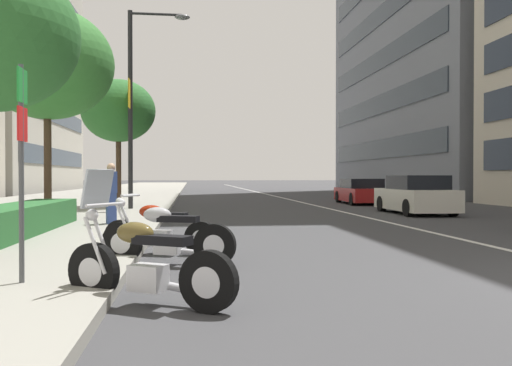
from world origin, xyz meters
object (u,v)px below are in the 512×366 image
at_px(street_tree_near_plaza_corner, 118,111).
at_px(motorcycle_under_tarp, 145,265).
at_px(car_approaching_light, 416,196).
at_px(car_lead_in_lane, 361,192).
at_px(street_tree_mid_sidewalk, 47,64).
at_px(pedestrian_on_plaza, 111,193).
at_px(street_lamp_with_banners, 139,89).
at_px(motorcycle_nearest_camera, 166,238).
at_px(parking_sign_by_curb, 22,146).
at_px(motorcycle_second_in_row, 159,231).

bearing_deg(street_tree_near_plaza_corner, motorcycle_under_tarp, -171.49).
bearing_deg(car_approaching_light, car_lead_in_lane, -1.23).
xyz_separation_m(street_tree_mid_sidewalk, pedestrian_on_plaza, (-2.01, -2.14, -3.80)).
relative_size(street_lamp_with_banners, pedestrian_on_plaza, 4.81).
bearing_deg(motorcycle_nearest_camera, car_lead_in_lane, -98.48).
height_order(car_approaching_light, parking_sign_by_curb, parking_sign_by_curb).
bearing_deg(street_tree_mid_sidewalk, motorcycle_under_tarp, -160.45).
height_order(car_approaching_light, pedestrian_on_plaza, pedestrian_on_plaza).
bearing_deg(street_tree_near_plaza_corner, parking_sign_by_curb, -176.28).
relative_size(street_tree_near_plaza_corner, pedestrian_on_plaza, 3.32).
relative_size(motorcycle_under_tarp, street_tree_near_plaza_corner, 0.36).
bearing_deg(street_tree_mid_sidewalk, street_tree_near_plaza_corner, -10.75).
height_order(motorcycle_second_in_row, car_lead_in_lane, car_lead_in_lane).
relative_size(motorcycle_under_tarp, motorcycle_second_in_row, 0.91).
height_order(motorcycle_under_tarp, motorcycle_nearest_camera, motorcycle_under_tarp).
bearing_deg(motorcycle_under_tarp, parking_sign_by_curb, 5.94).
bearing_deg(motorcycle_under_tarp, pedestrian_on_plaza, -48.88).
relative_size(car_lead_in_lane, street_tree_mid_sidewalk, 0.74).
distance_m(motorcycle_nearest_camera, car_lead_in_lane, 19.98).
relative_size(car_approaching_light, parking_sign_by_curb, 1.64).
distance_m(parking_sign_by_curb, street_lamp_with_banners, 14.88).
xyz_separation_m(motorcycle_second_in_row, street_tree_near_plaza_corner, (13.08, 2.45, 3.75)).
xyz_separation_m(motorcycle_second_in_row, street_lamp_with_banners, (11.38, 1.42, 4.41)).
height_order(car_approaching_light, street_lamp_with_banners, street_lamp_with_banners).
bearing_deg(motorcycle_nearest_camera, car_approaching_light, -111.36).
distance_m(car_approaching_light, parking_sign_by_curb, 16.20).
bearing_deg(street_tree_near_plaza_corner, car_lead_in_lane, -73.47).
bearing_deg(motorcycle_second_in_row, pedestrian_on_plaza, -52.85).
bearing_deg(car_lead_in_lane, parking_sign_by_curb, 154.41).
xyz_separation_m(car_approaching_light, parking_sign_by_curb, (-12.42, 10.35, 1.07)).
bearing_deg(pedestrian_on_plaza, motorcycle_second_in_row, 92.14).
height_order(motorcycle_nearest_camera, car_lead_in_lane, car_lead_in_lane).
relative_size(car_lead_in_lane, pedestrian_on_plaza, 2.88).
distance_m(parking_sign_by_curb, street_tree_near_plaza_corner, 16.47).
bearing_deg(car_approaching_light, street_lamp_with_banners, 79.58).
xyz_separation_m(car_lead_in_lane, pedestrian_on_plaza, (-11.87, 10.80, 0.34)).
bearing_deg(motorcycle_under_tarp, car_approaching_light, -93.67).
bearing_deg(parking_sign_by_curb, motorcycle_second_in_row, -23.68).
height_order(street_tree_mid_sidewalk, street_tree_near_plaza_corner, street_tree_mid_sidewalk).
xyz_separation_m(car_approaching_light, street_lamp_with_banners, (2.14, 10.37, 4.14)).
xyz_separation_m(car_approaching_light, street_tree_mid_sidewalk, (-2.54, 12.62, 4.07)).
height_order(street_tree_mid_sidewalk, pedestrian_on_plaza, street_tree_mid_sidewalk).
xyz_separation_m(car_approaching_light, street_tree_near_plaza_corner, (3.84, 11.40, 3.48)).
height_order(motorcycle_nearest_camera, street_tree_mid_sidewalk, street_tree_mid_sidewalk).
bearing_deg(street_tree_near_plaza_corner, car_approaching_light, -108.61).
bearing_deg(motorcycle_nearest_camera, pedestrian_on_plaza, -55.29).
bearing_deg(pedestrian_on_plaza, parking_sign_by_curb, 75.08).
distance_m(street_lamp_with_banners, street_tree_near_plaza_corner, 2.10).
bearing_deg(street_lamp_with_banners, motorcycle_nearest_camera, -172.75).
bearing_deg(car_lead_in_lane, pedestrian_on_plaza, 140.51).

